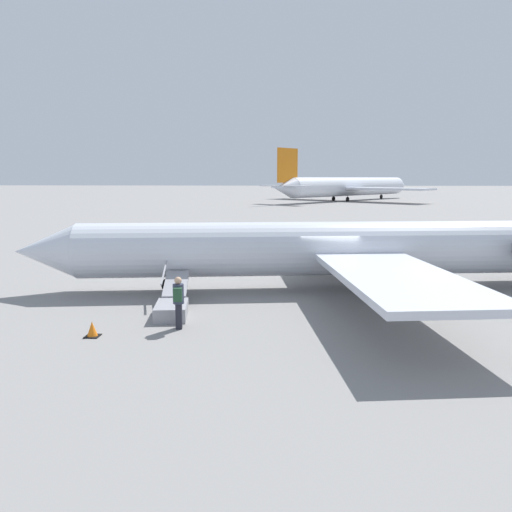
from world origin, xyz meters
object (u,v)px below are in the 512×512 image
airplane_main (347,248)px  boarding_stairs (172,304)px  airplane_far_center (349,186)px  passenger (178,299)px

airplane_main → boarding_stairs: size_ratio=6.68×
airplane_main → airplane_far_center: size_ratio=0.67×
airplane_far_center → boarding_stairs: size_ratio=10.02×
airplane_far_center → passenger: (16.17, 93.83, -2.07)m
airplane_main → airplane_far_center: 87.95m
airplane_far_center → boarding_stairs: 93.64m
boarding_stairs → passenger: (-0.63, 1.75, 0.64)m
boarding_stairs → passenger: passenger is taller
airplane_main → passenger: size_ratio=15.79×
airplane_main → airplane_far_center: bearing=-104.5°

